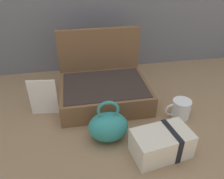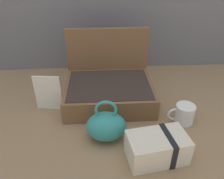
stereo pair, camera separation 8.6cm
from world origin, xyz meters
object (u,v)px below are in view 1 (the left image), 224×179
at_px(open_suitcase, 104,86).
at_px(coffee_mug, 180,109).
at_px(cream_toiletry_bag, 162,143).
at_px(teal_pouch_handbag, 108,126).
at_px(info_card_left, 43,97).

bearing_deg(open_suitcase, coffee_mug, -32.82).
xyz_separation_m(open_suitcase, cream_toiletry_bag, (0.16, -0.39, -0.02)).
bearing_deg(teal_pouch_handbag, cream_toiletry_bag, -31.37).
xyz_separation_m(teal_pouch_handbag, info_card_left, (-0.26, 0.21, 0.02)).
height_order(cream_toiletry_bag, info_card_left, info_card_left).
bearing_deg(cream_toiletry_bag, coffee_mug, 50.10).
xyz_separation_m(open_suitcase, coffee_mug, (0.31, -0.20, -0.03)).
relative_size(open_suitcase, cream_toiletry_bag, 1.86).
height_order(open_suitcase, coffee_mug, open_suitcase).
relative_size(teal_pouch_handbag, coffee_mug, 1.57).
height_order(teal_pouch_handbag, coffee_mug, teal_pouch_handbag).
xyz_separation_m(open_suitcase, teal_pouch_handbag, (-0.02, -0.28, -0.01)).
bearing_deg(teal_pouch_handbag, info_card_left, 140.33).
bearing_deg(cream_toiletry_bag, teal_pouch_handbag, 148.63).
height_order(coffee_mug, info_card_left, info_card_left).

